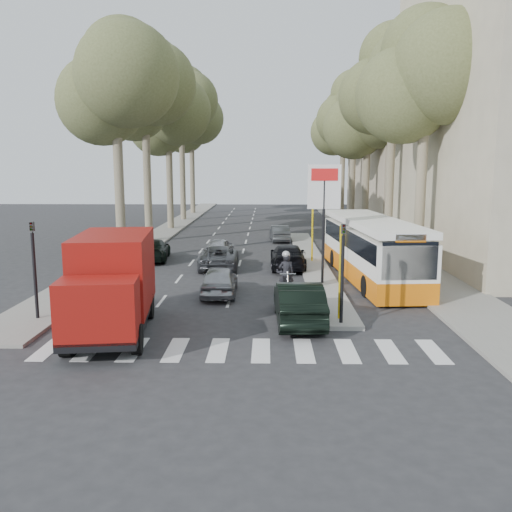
# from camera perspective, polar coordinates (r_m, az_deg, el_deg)

# --- Properties ---
(ground) EXTENTS (120.00, 120.00, 0.00)m
(ground) POSITION_cam_1_polar(r_m,az_deg,el_deg) (20.49, -0.74, -6.19)
(ground) COLOR #28282B
(ground) RESTS_ON ground
(sidewalk_right) EXTENTS (3.20, 70.00, 0.12)m
(sidewalk_right) POSITION_cam_1_polar(r_m,az_deg,el_deg) (45.75, 11.17, 2.39)
(sidewalk_right) COLOR gray
(sidewalk_right) RESTS_ON ground
(median_left) EXTENTS (2.40, 64.00, 0.12)m
(median_left) POSITION_cam_1_polar(r_m,az_deg,el_deg) (48.81, -9.06, 2.88)
(median_left) COLOR gray
(median_left) RESTS_ON ground
(traffic_island) EXTENTS (1.50, 26.00, 0.16)m
(traffic_island) POSITION_cam_1_polar(r_m,az_deg,el_deg) (31.31, 5.90, -0.63)
(traffic_island) COLOR gray
(traffic_island) RESTS_ON ground
(building_far) EXTENTS (11.00, 20.00, 16.00)m
(building_far) POSITION_cam_1_polar(r_m,az_deg,el_deg) (55.79, 16.96, 11.57)
(building_far) COLOR #B7A88E
(building_far) RESTS_ON ground
(billboard) EXTENTS (1.50, 12.10, 5.60)m
(billboard) POSITION_cam_1_polar(r_m,az_deg,el_deg) (24.92, 7.15, 5.18)
(billboard) COLOR yellow
(billboard) RESTS_ON ground
(traffic_light_island) EXTENTS (0.16, 0.41, 3.60)m
(traffic_light_island) POSITION_cam_1_polar(r_m,az_deg,el_deg) (18.65, 9.11, -0.04)
(traffic_light_island) COLOR black
(traffic_light_island) RESTS_ON ground
(traffic_light_left) EXTENTS (0.16, 0.41, 3.60)m
(traffic_light_left) POSITION_cam_1_polar(r_m,az_deg,el_deg) (20.70, -22.39, 0.29)
(traffic_light_left) COLOR black
(traffic_light_left) RESTS_ON ground
(tree_l_a) EXTENTS (7.40, 7.20, 14.10)m
(tree_l_a) POSITION_cam_1_polar(r_m,az_deg,el_deg) (33.32, -14.36, 17.54)
(tree_l_a) COLOR #6B604C
(tree_l_a) RESTS_ON ground
(tree_l_b) EXTENTS (7.40, 7.20, 14.88)m
(tree_l_b) POSITION_cam_1_polar(r_m,az_deg,el_deg) (41.14, -11.46, 17.00)
(tree_l_b) COLOR #6B604C
(tree_l_b) RESTS_ON ground
(tree_l_c) EXTENTS (7.40, 7.20, 13.71)m
(tree_l_c) POSITION_cam_1_polar(r_m,az_deg,el_deg) (48.79, -9.08, 14.62)
(tree_l_c) COLOR #6B604C
(tree_l_c) RESTS_ON ground
(tree_l_d) EXTENTS (7.40, 7.20, 15.66)m
(tree_l_d) POSITION_cam_1_polar(r_m,az_deg,el_deg) (56.83, -7.75, 15.64)
(tree_l_d) COLOR #6B604C
(tree_l_d) RESTS_ON ground
(tree_l_e) EXTENTS (7.40, 7.20, 14.49)m
(tree_l_e) POSITION_cam_1_polar(r_m,az_deg,el_deg) (64.63, -6.70, 13.98)
(tree_l_e) COLOR #6B604C
(tree_l_e) RESTS_ON ground
(tree_r_a) EXTENTS (7.40, 7.20, 14.10)m
(tree_r_a) POSITION_cam_1_polar(r_m,az_deg,el_deg) (31.39, 17.68, 17.91)
(tree_r_a) COLOR #6B604C
(tree_r_a) RESTS_ON ground
(tree_r_b) EXTENTS (7.40, 7.20, 15.27)m
(tree_r_b) POSITION_cam_1_polar(r_m,az_deg,el_deg) (39.24, 14.48, 17.78)
(tree_r_b) COLOR #6B604C
(tree_r_b) RESTS_ON ground
(tree_r_c) EXTENTS (7.40, 7.20, 13.32)m
(tree_r_c) POSITION_cam_1_polar(r_m,az_deg,el_deg) (46.78, 11.85, 14.35)
(tree_r_c) COLOR #6B604C
(tree_r_c) RESTS_ON ground
(tree_r_d) EXTENTS (7.40, 7.20, 14.88)m
(tree_r_d) POSITION_cam_1_polar(r_m,az_deg,el_deg) (54.78, 10.43, 15.09)
(tree_r_d) COLOR #6B604C
(tree_r_d) RESTS_ON ground
(tree_r_e) EXTENTS (7.40, 7.20, 14.10)m
(tree_r_e) POSITION_cam_1_polar(r_m,az_deg,el_deg) (62.62, 9.31, 13.75)
(tree_r_e) COLOR #6B604C
(tree_r_e) RESTS_ON ground
(silver_hatchback) EXTENTS (1.56, 3.76, 1.27)m
(silver_hatchback) POSITION_cam_1_polar(r_m,az_deg,el_deg) (23.46, -3.87, -2.61)
(silver_hatchback) COLOR #A0A2A8
(silver_hatchback) RESTS_ON ground
(dark_hatchback) EXTENTS (1.74, 4.59, 1.50)m
(dark_hatchback) POSITION_cam_1_polar(r_m,az_deg,el_deg) (19.36, 4.51, -4.87)
(dark_hatchback) COLOR black
(dark_hatchback) RESTS_ON ground
(queue_car_a) EXTENTS (2.21, 4.53, 1.24)m
(queue_car_a) POSITION_cam_1_polar(r_m,az_deg,el_deg) (29.70, -3.90, -0.09)
(queue_car_a) COLOR #494C51
(queue_car_a) RESTS_ON ground
(queue_car_b) EXTENTS (1.88, 4.59, 1.33)m
(queue_car_b) POSITION_cam_1_polar(r_m,az_deg,el_deg) (29.51, 3.36, -0.06)
(queue_car_b) COLOR black
(queue_car_b) RESTS_ON ground
(queue_car_c) EXTENTS (1.72, 3.55, 1.17)m
(queue_car_c) POSITION_cam_1_polar(r_m,az_deg,el_deg) (33.49, -3.84, 0.93)
(queue_car_c) COLOR #A9ABB2
(queue_car_c) RESTS_ON ground
(queue_car_d) EXTENTS (1.53, 3.69, 1.19)m
(queue_car_d) POSITION_cam_1_polar(r_m,az_deg,el_deg) (40.38, 2.50, 2.41)
(queue_car_d) COLOR #484C4F
(queue_car_d) RESTS_ON ground
(queue_car_e) EXTENTS (2.19, 4.54, 1.28)m
(queue_car_e) POSITION_cam_1_polar(r_m,az_deg,el_deg) (32.60, -10.79, 0.65)
(queue_car_e) COLOR black
(queue_car_e) RESTS_ON ground
(red_truck) EXTENTS (3.00, 6.34, 3.26)m
(red_truck) POSITION_cam_1_polar(r_m,az_deg,el_deg) (18.56, -14.92, -2.69)
(red_truck) COLOR black
(red_truck) RESTS_ON ground
(city_bus) EXTENTS (3.32, 11.63, 3.03)m
(city_bus) POSITION_cam_1_polar(r_m,az_deg,el_deg) (27.18, 12.01, 0.92)
(city_bus) COLOR orange
(city_bus) RESTS_ON ground
(motorcycle) EXTENTS (0.85, 2.31, 1.96)m
(motorcycle) POSITION_cam_1_polar(r_m,az_deg,el_deg) (23.45, 3.16, -1.97)
(motorcycle) COLOR black
(motorcycle) RESTS_ON ground
(pedestrian_near) EXTENTS (1.27, 1.14, 1.98)m
(pedestrian_near) POSITION_cam_1_polar(r_m,az_deg,el_deg) (26.31, 15.54, -0.57)
(pedestrian_near) COLOR #423550
(pedestrian_near) RESTS_ON sidewalk_right
(pedestrian_far) EXTENTS (1.19, 0.77, 1.69)m
(pedestrian_far) POSITION_cam_1_polar(r_m,az_deg,el_deg) (32.18, 12.91, 1.05)
(pedestrian_far) COLOR #6C5B51
(pedestrian_far) RESTS_ON sidewalk_right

